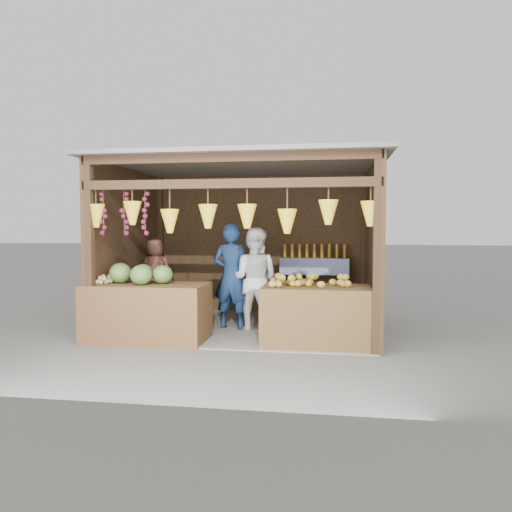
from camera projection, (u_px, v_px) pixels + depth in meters
The scene contains 12 objects.
ground at pixel (246, 328), 8.07m from camera, with size 80.00×80.00×0.00m, color #514F49.
stall_structure at pixel (243, 225), 7.94m from camera, with size 4.30×3.30×2.66m.
back_shelf at pixel (314, 269), 9.13m from camera, with size 1.25×0.32×1.32m.
counter_left at pixel (147, 312), 7.14m from camera, with size 1.72×0.85×0.82m, color #4B3219.
counter_right at pixel (316, 316), 6.88m from camera, with size 1.47×0.85×0.82m, color #483018.
stool at pixel (156, 314), 8.45m from camera, with size 0.34×0.34×0.32m, color black.
man_standing at pixel (232, 277), 7.91m from camera, with size 0.62×0.41×1.70m, color #122647.
woman_standing at pixel (254, 279), 7.87m from camera, with size 0.79×0.62×1.63m, color silver.
vendor_seated at pixel (156, 272), 8.41m from camera, with size 0.55×0.36×1.12m, color #532F21.
melon_pile at pixel (143, 273), 7.12m from camera, with size 1.00×0.50×0.32m, color #1F4E14, non-canonical shape.
tanfruit_pile at pixel (103, 279), 7.16m from camera, with size 0.34×0.40×0.13m, color tan, non-canonical shape.
mango_pile at pixel (316, 278), 6.86m from camera, with size 1.40×0.64×0.22m, color #C26C19, non-canonical shape.
Camera 1 is at (1.38, -7.87, 1.63)m, focal length 35.00 mm.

